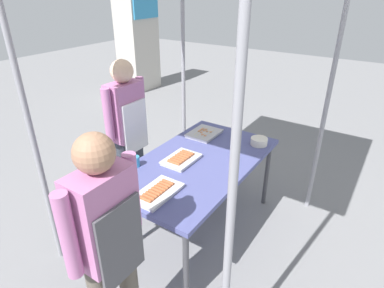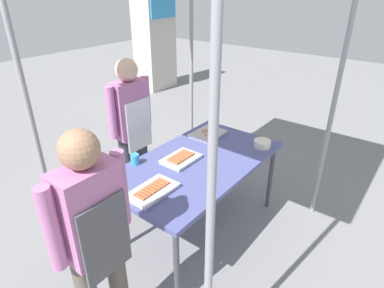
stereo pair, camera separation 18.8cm
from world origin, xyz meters
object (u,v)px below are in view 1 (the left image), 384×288
object	(u,v)px
stall_table	(197,166)
condiment_bowl	(259,141)
tray_meat_skewers	(204,133)
tray_pork_links	(181,159)
tray_grilled_sausages	(157,192)
vendor_woman	(127,125)
customer_nearby	(108,237)
drink_cup_near_edge	(135,161)
neighbor_stall_left	(138,40)

from	to	relation	value
stall_table	condiment_bowl	size ratio (longest dim) A/B	9.98
tray_meat_skewers	tray_pork_links	bearing A→B (deg)	-168.50
tray_grilled_sausages	tray_pork_links	distance (m)	0.52
vendor_woman	customer_nearby	xyz separation A→B (m)	(-1.17, -0.97, -0.01)
drink_cup_near_edge	customer_nearby	distance (m)	1.01
condiment_bowl	tray_grilled_sausages	bearing A→B (deg)	165.89
tray_grilled_sausages	tray_meat_skewers	distance (m)	1.10
tray_meat_skewers	customer_nearby	world-z (taller)	customer_nearby
stall_table	condiment_bowl	bearing A→B (deg)	-28.84
condiment_bowl	drink_cup_near_edge	world-z (taller)	drink_cup_near_edge
tray_grilled_sausages	tray_meat_skewers	bearing A→B (deg)	13.46
stall_table	customer_nearby	distance (m)	1.22
stall_table	condiment_bowl	xyz separation A→B (m)	(0.59, -0.33, 0.09)
condiment_bowl	neighbor_stall_left	bearing A→B (deg)	56.11
tray_grilled_sausages	drink_cup_near_edge	world-z (taller)	drink_cup_near_edge
tray_pork_links	drink_cup_near_edge	world-z (taller)	drink_cup_near_edge
vendor_woman	customer_nearby	size ratio (longest dim) A/B	1.01
stall_table	condiment_bowl	world-z (taller)	condiment_bowl
drink_cup_near_edge	vendor_woman	size ratio (longest dim) A/B	0.06
stall_table	drink_cup_near_edge	distance (m)	0.54
tray_grilled_sausages	neighbor_stall_left	size ratio (longest dim) A/B	0.18
tray_pork_links	drink_cup_near_edge	bearing A→B (deg)	135.63
stall_table	tray_grilled_sausages	world-z (taller)	tray_grilled_sausages
customer_nearby	neighbor_stall_left	xyz separation A→B (m)	(4.39, 3.74, 0.16)
tray_grilled_sausages	condiment_bowl	bearing A→B (deg)	-14.11
condiment_bowl	customer_nearby	xyz separation A→B (m)	(-1.79, 0.14, 0.11)
tray_pork_links	drink_cup_near_edge	xyz separation A→B (m)	(-0.28, 0.28, 0.02)
stall_table	customer_nearby	bearing A→B (deg)	-171.09
condiment_bowl	drink_cup_near_edge	size ratio (longest dim) A/B	1.76
customer_nearby	neighbor_stall_left	world-z (taller)	neighbor_stall_left
vendor_woman	condiment_bowl	bearing A→B (deg)	119.02
tray_grilled_sausages	neighbor_stall_left	world-z (taller)	neighbor_stall_left
vendor_woman	neighbor_stall_left	bearing A→B (deg)	-139.30
stall_table	vendor_woman	bearing A→B (deg)	91.69
tray_grilled_sausages	tray_pork_links	bearing A→B (deg)	15.66
tray_meat_skewers	drink_cup_near_edge	distance (m)	0.87
drink_cup_near_edge	neighbor_stall_left	distance (m)	4.78
vendor_woman	tray_meat_skewers	bearing A→B (deg)	132.41
stall_table	tray_pork_links	world-z (taller)	tray_pork_links
tray_grilled_sausages	customer_nearby	distance (m)	0.65
tray_grilled_sausages	condiment_bowl	xyz separation A→B (m)	(1.17, -0.29, 0.01)
vendor_woman	neighbor_stall_left	size ratio (longest dim) A/B	0.74
tray_pork_links	stall_table	bearing A→B (deg)	-53.04
customer_nearby	vendor_woman	bearing A→B (deg)	39.65
tray_meat_skewers	vendor_woman	bearing A→B (deg)	132.41
tray_meat_skewers	drink_cup_near_edge	xyz separation A→B (m)	(-0.85, 0.16, 0.03)
condiment_bowl	drink_cup_near_edge	distance (m)	1.19
condiment_bowl	vendor_woman	xyz separation A→B (m)	(-0.62, 1.11, 0.12)
condiment_bowl	neighbor_stall_left	world-z (taller)	neighbor_stall_left
tray_pork_links	condiment_bowl	world-z (taller)	condiment_bowl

